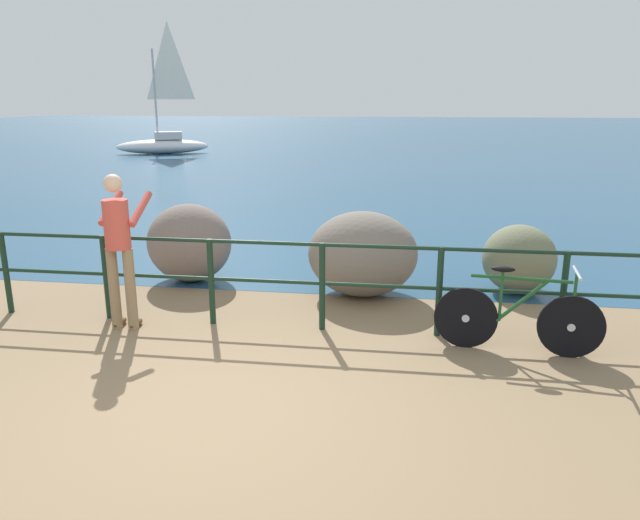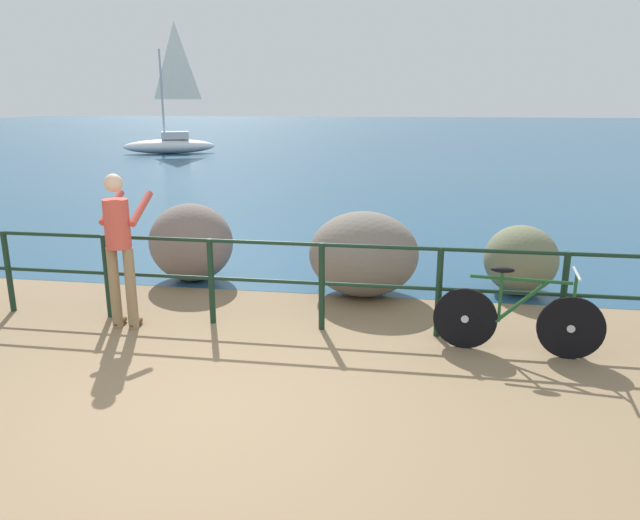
% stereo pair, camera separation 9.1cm
% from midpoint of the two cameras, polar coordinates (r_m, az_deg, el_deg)
% --- Properties ---
extents(ground_plane, '(120.00, 120.00, 0.10)m').
position_cam_midpoint_polar(ground_plane, '(24.50, 4.55, 8.89)').
color(ground_plane, '#846B4C').
extents(sea_surface, '(120.00, 90.00, 0.01)m').
position_cam_midpoint_polar(sea_surface, '(52.70, 6.68, 12.16)').
color(sea_surface, navy).
rests_on(sea_surface, ground_plane).
extents(promenade_railing, '(9.19, 0.07, 1.02)m').
position_cam_midpoint_polar(promenade_railing, '(6.83, -5.59, -1.33)').
color(promenade_railing, black).
rests_on(promenade_railing, ground_plane).
extents(bicycle, '(1.69, 0.48, 0.92)m').
position_cam_midpoint_polar(bicycle, '(6.49, 18.04, -5.19)').
color(bicycle, black).
rests_on(bicycle, ground_plane).
extents(person_at_railing, '(0.45, 0.64, 1.78)m').
position_cam_midpoint_polar(person_at_railing, '(7.05, -19.00, 1.43)').
color(person_at_railing, '#8C7251').
rests_on(person_at_railing, ground_plane).
extents(breakwater_boulder_main, '(1.46, 1.25, 1.14)m').
position_cam_midpoint_polar(breakwater_boulder_main, '(7.97, 3.77, 0.59)').
color(breakwater_boulder_main, slate).
rests_on(breakwater_boulder_main, ground).
extents(breakwater_boulder_left, '(1.22, 1.06, 1.13)m').
position_cam_midpoint_polar(breakwater_boulder_left, '(8.80, -12.68, 1.62)').
color(breakwater_boulder_left, slate).
rests_on(breakwater_boulder_left, ground).
extents(breakwater_boulder_right, '(0.98, 1.02, 0.93)m').
position_cam_midpoint_polar(breakwater_boulder_right, '(8.54, 18.21, 0.12)').
color(breakwater_boulder_right, '#6C7052').
rests_on(breakwater_boulder_right, ground).
extents(sailboat, '(4.57, 2.84, 6.16)m').
position_cam_midpoint_polar(sailboat, '(30.75, -14.81, 11.11)').
color(sailboat, white).
rests_on(sailboat, sea_surface).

